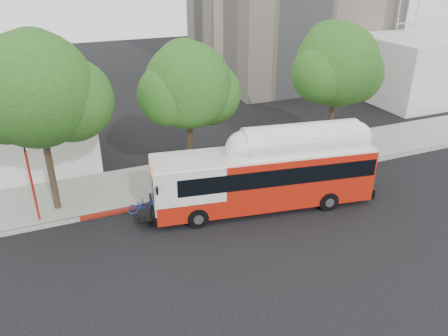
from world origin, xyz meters
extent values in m
plane|color=black|center=(0.00, 0.00, 0.00)|extent=(120.00, 120.00, 0.00)
cube|color=gray|center=(0.00, 6.50, 0.07)|extent=(60.00, 5.00, 0.15)
cube|color=gray|center=(0.00, 3.90, 0.07)|extent=(60.00, 0.30, 0.15)
cube|color=maroon|center=(-3.00, 3.90, 0.08)|extent=(10.00, 0.32, 0.16)
cylinder|color=#2D2116|center=(-9.00, 5.50, 3.04)|extent=(0.36, 0.36, 6.08)
sphere|color=#1B4914|center=(-9.00, 5.50, 6.84)|extent=(5.80, 5.80, 5.80)
sphere|color=#1B4914|center=(-7.41, 5.70, 6.08)|extent=(4.35, 4.35, 4.35)
cylinder|color=#2D2116|center=(-1.00, 6.00, 2.72)|extent=(0.36, 0.36, 5.44)
sphere|color=#1B4914|center=(-1.00, 6.00, 6.12)|extent=(5.00, 5.00, 5.00)
sphere|color=#1B4914|center=(0.38, 6.20, 5.44)|extent=(3.75, 3.75, 3.75)
cylinder|color=#2D2116|center=(9.00, 5.80, 2.88)|extent=(0.36, 0.36, 5.76)
sphere|color=#1B4914|center=(9.00, 5.80, 6.48)|extent=(5.40, 5.40, 5.40)
sphere|color=#1B4914|center=(10.48, 6.00, 5.76)|extent=(4.05, 4.05, 4.05)
cube|color=silver|center=(30.00, 16.00, 3.00)|extent=(20.00, 12.00, 6.00)
cube|color=red|center=(1.70, 1.45, 1.81)|extent=(12.30, 4.43, 2.91)
cube|color=black|center=(2.20, 1.38, 2.41)|extent=(11.12, 4.30, 0.95)
cube|color=white|center=(1.70, 1.45, 3.30)|extent=(12.29, 4.35, 0.10)
cube|color=white|center=(3.68, 1.14, 3.56)|extent=(6.65, 2.97, 0.55)
cube|color=black|center=(-4.80, 2.46, 0.50)|extent=(1.07, 1.91, 0.06)
imported|color=navy|center=(-4.80, 2.46, 0.98)|extent=(0.86, 1.79, 0.91)
cylinder|color=red|center=(-9.98, 4.51, 2.07)|extent=(0.12, 0.12, 4.14)
cube|color=black|center=(-9.98, 4.51, 4.25)|extent=(0.05, 0.41, 0.26)
camera|label=1|loc=(-8.41, -17.39, 12.69)|focal=35.00mm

